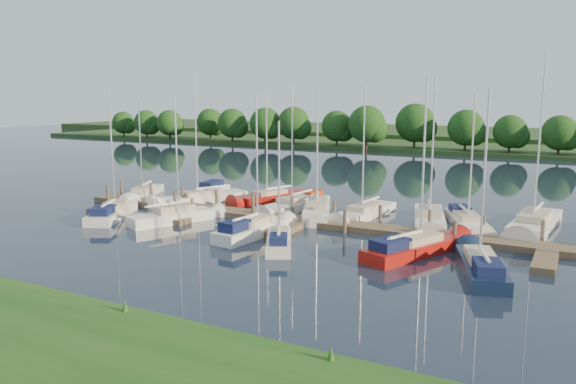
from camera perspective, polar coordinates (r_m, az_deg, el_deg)
The scene contains 23 objects.
ground at distance 33.78m, azimuth -4.28°, elevation -5.92°, with size 260.00×260.00×0.00m, color #182431.
near_bank at distance 22.66m, azimuth -27.10°, elevation -14.44°, with size 90.00×10.00×0.50m, color #194915.
dock at distance 39.91m, azimuth 1.31°, elevation -3.14°, with size 40.00×6.00×0.40m.
mooring_pilings at distance 40.81m, azimuth 2.02°, elevation -2.28°, with size 38.24×2.84×2.00m.
far_shore at distance 104.32m, azimuth 18.26°, elevation 4.46°, with size 180.00×30.00×0.60m, color #1D3C17.
distant_hill at distance 128.94m, azimuth 20.19°, elevation 5.46°, with size 220.00×40.00×1.40m, color #344F22.
treeline at distance 92.68m, azimuth 12.63°, elevation 6.57°, with size 146.52×9.75×8.30m.
sailboat_n_0 at distance 52.93m, azimuth -14.49°, elevation -0.16°, with size 4.07×7.21×9.30m.
motorboat at distance 52.88m, azimuth -7.86°, elevation 0.12°, with size 2.02×5.39×1.51m.
sailboat_n_2 at distance 48.91m, azimuth -8.92°, elevation -0.76°, with size 5.08×8.73×11.25m.
sailboat_n_3 at distance 48.91m, azimuth -1.94°, elevation -0.65°, with size 4.13×7.66×9.81m.
sailboat_n_4 at distance 45.33m, azimuth 0.75°, elevation -1.40°, with size 2.90×8.24×10.46m.
sailboat_n_5 at distance 43.17m, azimuth 2.95°, elevation -2.04°, with size 4.45×7.98×10.52m.
sailboat_n_6 at distance 42.91m, azimuth 7.68°, elevation -2.21°, with size 2.66×8.20×10.32m.
sailboat_n_7 at distance 41.46m, azimuth 14.17°, elevation -2.84°, with size 3.90×8.65×10.97m.
sailboat_n_8 at distance 41.58m, azimuth 17.71°, elevation -2.93°, with size 4.41×7.57×9.76m.
sailboat_n_9 at distance 42.04m, azimuth 23.69°, elevation -3.20°, with size 3.07×9.91×12.51m.
sailboat_s_0 at distance 44.64m, azimuth -17.34°, elevation -2.03°, with size 4.82×7.76×10.26m.
sailboat_s_1 at distance 41.68m, azimuth -11.40°, elevation -2.65°, with size 4.09×7.16×9.61m.
sailboat_s_2 at distance 36.96m, azimuth -3.53°, elevation -3.97°, with size 2.41×7.39×9.64m.
sailboat_s_3 at distance 34.38m, azimuth -0.91°, elevation -5.06°, with size 3.78×5.89×8.00m.
sailboat_s_4 at distance 33.57m, azimuth 12.81°, elevation -5.66°, with size 4.57×8.15×10.62m.
sailboat_s_5 at distance 31.04m, azimuth 18.96°, elevation -7.24°, with size 3.75×7.71×9.92m.
Camera 1 is at (17.39, -27.48, 9.15)m, focal length 35.00 mm.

